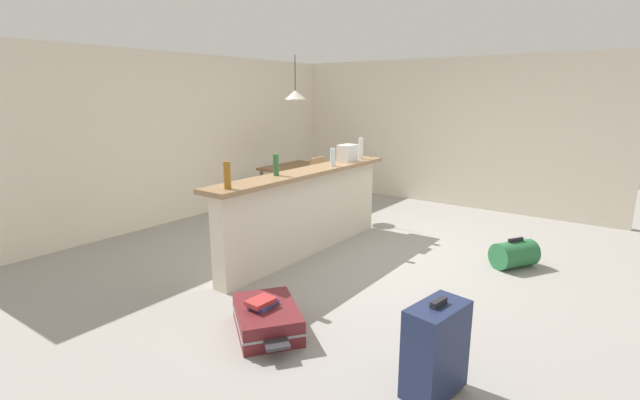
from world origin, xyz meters
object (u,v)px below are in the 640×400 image
object	(u,v)px
bottle_clear	(333,157)
suitcase_upright_navy	(436,349)
grocery_bag	(347,153)
book_stack	(262,303)
bottle_green	(276,165)
bottle_white	(361,148)
dining_chair_near_partition	(323,184)
duffel_bag_green	(514,254)
dining_table	(297,172)
pendant_lamp	(295,95)
suitcase_flat_maroon	(267,319)
bottle_amber	(227,175)

from	to	relation	value
bottle_clear	suitcase_upright_navy	size ratio (longest dim) A/B	0.33
grocery_bag	book_stack	xyz separation A→B (m)	(-2.61, -0.88, -0.88)
bottle_green	bottle_white	size ratio (longest dim) A/B	0.81
bottle_clear	dining_chair_near_partition	bearing A→B (deg)	40.81
dining_chair_near_partition	suitcase_upright_navy	world-z (taller)	dining_chair_near_partition
bottle_clear	grocery_bag	xyz separation A→B (m)	(0.47, 0.09, -0.00)
grocery_bag	duffel_bag_green	size ratio (longest dim) A/B	0.46
bottle_green	bottle_clear	xyz separation A→B (m)	(0.90, -0.13, -0.01)
bottle_green	book_stack	distance (m)	1.78
dining_chair_near_partition	book_stack	distance (m)	3.69
bottle_clear	grocery_bag	distance (m)	0.48
grocery_bag	book_stack	world-z (taller)	grocery_bag
grocery_bag	duffel_bag_green	distance (m)	2.39
dining_table	suitcase_upright_navy	size ratio (longest dim) A/B	1.64
dining_chair_near_partition	book_stack	xyz separation A→B (m)	(-3.24, -1.74, -0.26)
bottle_clear	dining_chair_near_partition	size ratio (longest dim) A/B	0.24
dining_table	suitcase_upright_navy	bearing A→B (deg)	-130.68
bottle_white	bottle_clear	bearing A→B (deg)	-175.39
bottle_green	bottle_clear	bearing A→B (deg)	-8.50
pendant_lamp	dining_chair_near_partition	bearing A→B (deg)	-90.66
suitcase_upright_navy	duffel_bag_green	bearing A→B (deg)	3.17
bottle_clear	pendant_lamp	world-z (taller)	pendant_lamp
bottle_green	grocery_bag	size ratio (longest dim) A/B	0.90
dining_chair_near_partition	suitcase_upright_navy	distance (m)	4.51
suitcase_flat_maroon	suitcase_upright_navy	world-z (taller)	suitcase_upright_navy
grocery_bag	dining_table	world-z (taller)	grocery_bag
bottle_green	pendant_lamp	world-z (taller)	pendant_lamp
bottle_green	suitcase_upright_navy	size ratio (longest dim) A/B	0.35
bottle_green	bottle_clear	world-z (taller)	bottle_green
grocery_bag	bottle_green	bearing A→B (deg)	178.02
bottle_white	grocery_bag	world-z (taller)	bottle_white
suitcase_upright_navy	dining_table	bearing A→B (deg)	49.32
book_stack	grocery_bag	bearing A→B (deg)	18.59
bottle_white	duffel_bag_green	xyz separation A→B (m)	(-0.19, -2.15, -1.02)
bottle_green	dining_chair_near_partition	size ratio (longest dim) A/B	0.25
suitcase_flat_maroon	suitcase_upright_navy	bearing A→B (deg)	-88.44
dining_table	suitcase_upright_navy	world-z (taller)	dining_table
bottle_clear	book_stack	distance (m)	2.44
grocery_bag	dining_table	size ratio (longest dim) A/B	0.24
dining_table	suitcase_upright_navy	distance (m)	4.98
suitcase_flat_maroon	duffel_bag_green	size ratio (longest dim) A/B	1.52
pendant_lamp	suitcase_upright_navy	xyz separation A→B (m)	(-3.19, -3.73, -1.56)
suitcase_flat_maroon	book_stack	world-z (taller)	book_stack
bottle_amber	suitcase_flat_maroon	size ratio (longest dim) A/B	0.30
pendant_lamp	suitcase_upright_navy	size ratio (longest dim) A/B	1.08
bottle_green	dining_chair_near_partition	world-z (taller)	bottle_green
bottle_green	dining_table	bearing A→B (deg)	34.08
book_stack	duffel_bag_green	bearing A→B (deg)	-25.57
bottle_amber	bottle_green	size ratio (longest dim) A/B	1.12
dining_chair_near_partition	suitcase_upright_navy	size ratio (longest dim) A/B	1.39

